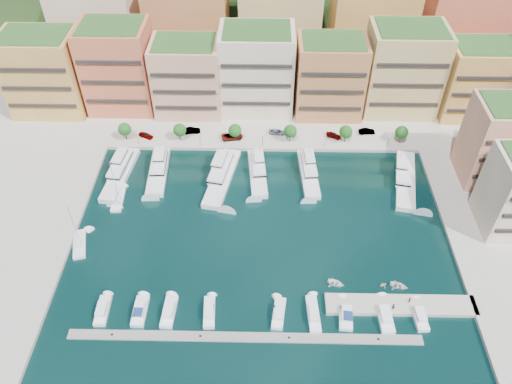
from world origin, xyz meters
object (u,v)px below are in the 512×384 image
at_px(yacht_6, 405,177).
at_px(person_0, 393,306).
at_px(yacht_2, 222,174).
at_px(cruiser_1, 140,311).
at_px(car_1, 192,131).
at_px(tender_0, 336,283).
at_px(car_3, 277,132).
at_px(yacht_1, 159,169).
at_px(cruiser_8, 385,315).
at_px(cruiser_2, 169,312).
at_px(cruiser_6, 313,314).
at_px(lamppost_0, 137,137).
at_px(yacht_3, 257,170).
at_px(car_2, 232,136).
at_px(tree_0, 125,129).
at_px(cruiser_9, 419,316).
at_px(tree_3, 290,131).
at_px(lamppost_2, 262,138).
at_px(yacht_4, 308,171).
at_px(sailboat_2, 118,200).
at_px(car_4, 333,135).
at_px(lamppost_4, 388,140).
at_px(tree_2, 235,131).
at_px(tree_1, 180,130).
at_px(car_0, 146,135).
at_px(car_5, 367,131).
at_px(cruiser_5, 279,314).
at_px(lamppost_1, 200,138).
at_px(sailboat_1, 80,245).
at_px(tree_4, 346,132).
at_px(person_1, 409,300).
at_px(cruiser_7, 346,315).
at_px(tree_5, 402,132).
at_px(yacht_0, 121,171).

bearing_deg(yacht_6, person_0, -104.49).
height_order(yacht_2, cruiser_1, yacht_2).
height_order(yacht_2, car_1, yacht_2).
height_order(tender_0, car_3, car_3).
xyz_separation_m(yacht_1, cruiser_8, (54.62, -44.84, -0.54)).
distance_m(cruiser_2, cruiser_6, 30.34).
bearing_deg(lamppost_0, cruiser_2, -73.16).
height_order(yacht_3, car_2, yacht_3).
relative_size(yacht_2, cruiser_2, 3.06).
bearing_deg(tree_0, cruiser_9, -38.36).
relative_size(tree_3, car_2, 0.92).
xyz_separation_m(lamppost_2, yacht_4, (12.72, -11.05, -2.73)).
bearing_deg(sailboat_2, car_4, 24.69).
relative_size(lamppost_4, person_0, 2.19).
bearing_deg(tree_2, yacht_1, -147.10).
bearing_deg(cruiser_1, cruiser_8, 0.00).
xyz_separation_m(cruiser_1, car_4, (46.20, 60.36, 1.19)).
bearing_deg(cruiser_8, lamppost_2, 115.10).
bearing_deg(cruiser_1, car_3, 64.41).
bearing_deg(tree_1, yacht_1, -108.67).
distance_m(yacht_4, car_0, 49.35).
bearing_deg(tree_1, cruiser_9, -45.35).
relative_size(tree_2, car_3, 1.18).
distance_m(yacht_6, car_4, 24.88).
height_order(tree_2, car_2, tree_2).
distance_m(lamppost_0, lamppost_2, 36.00).
bearing_deg(car_5, cruiser_5, 152.35).
relative_size(yacht_2, person_0, 12.37).
relative_size(lamppost_1, tender_0, 1.11).
height_order(tree_2, tree_3, same).
height_order(car_3, car_4, car_4).
bearing_deg(sailboat_1, tree_4, 30.71).
bearing_deg(person_1, cruiser_7, -30.00).
relative_size(tree_5, car_0, 1.28).
bearing_deg(lamppost_1, car_0, 168.10).
bearing_deg(yacht_1, lamppost_2, 21.03).
relative_size(yacht_0, yacht_2, 0.92).
bearing_deg(yacht_3, cruiser_6, -74.49).
height_order(tree_0, tree_1, same).
height_order(yacht_0, yacht_2, same).
relative_size(tree_4, car_0, 1.28).
relative_size(yacht_6, car_2, 3.86).
xyz_separation_m(cruiser_8, person_0, (1.81, 1.27, 1.41)).
bearing_deg(yacht_3, cruiser_5, -83.35).
bearing_deg(car_5, sailboat_1, 116.58).
bearing_deg(yacht_2, sailboat_2, -160.56).
xyz_separation_m(yacht_2, car_0, (-23.65, 16.31, 0.55)).
bearing_deg(sailboat_1, person_1, -11.47).
distance_m(lamppost_0, person_0, 84.06).
xyz_separation_m(yacht_1, cruiser_2, (9.37, -44.83, -0.54)).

